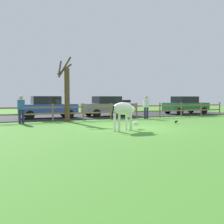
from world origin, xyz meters
The scene contains 11 objects.
ground_plane centered at (0.00, 0.00, 0.00)m, with size 60.00×60.00×0.00m, color #47842D.
parking_asphalt centered at (0.00, 9.30, 0.03)m, with size 28.00×7.40×0.05m, color #2D2D33.
paddock_fence centered at (-0.02, 5.00, 0.65)m, with size 22.07×0.11×1.13m.
bare_tree centered at (-2.19, 4.73, 1.88)m, with size 1.06×0.90×4.13m.
zebra centered at (-0.91, -0.73, 0.93)m, with size 1.84×0.98×1.41m.
crow_on_grass centered at (3.23, 0.82, 0.13)m, with size 0.21×0.10×0.20m.
parked_car_blue centered at (-2.88, 7.49, 0.84)m, with size 4.01×1.89×1.56m.
parked_car_grey centered at (1.84, 7.55, 0.84)m, with size 4.05×1.98×1.56m.
parked_car_green centered at (9.31, 7.32, 0.84)m, with size 4.04×1.95×1.56m.
visitor_left_of_tree centered at (3.53, 4.58, 0.91)m, with size 0.40×0.29×1.64m.
visitor_right_of_tree centered at (-4.92, 4.60, 0.91)m, with size 0.39×0.27×1.64m.
Camera 1 is at (-6.35, -11.52, 1.54)m, focal length 42.32 mm.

